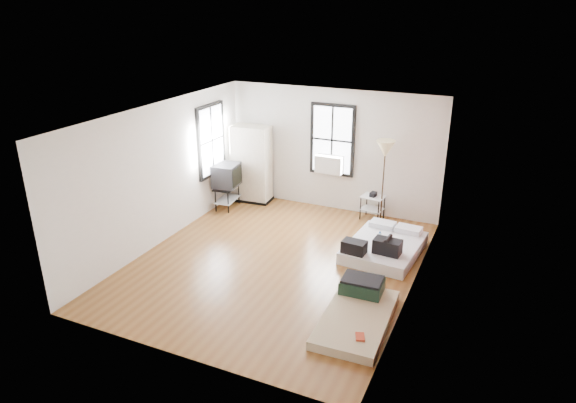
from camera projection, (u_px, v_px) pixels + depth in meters
The scene contains 8 objects.
ground at pixel (276, 262), 9.65m from camera, with size 6.00×6.00×0.00m, color brown.
room_shell at pixel (296, 171), 9.22m from camera, with size 5.02×6.02×2.80m.
mattress_main at pixel (384, 246), 9.92m from camera, with size 1.40×1.82×0.56m.
mattress_bare at pixel (358, 310), 7.95m from camera, with size 1.03×1.86×0.39m.
wardrobe at pixel (252, 164), 12.28m from camera, with size 0.97×0.60×1.85m.
side_table at pixel (373, 201), 11.38m from camera, with size 0.54×0.46×0.64m.
floor_lamp at pixel (385, 153), 10.80m from camera, with size 0.40×0.40×1.85m.
tv_stand at pixel (227, 177), 11.89m from camera, with size 0.60×0.80×1.07m.
Camera 1 is at (3.72, -7.69, 4.63)m, focal length 32.00 mm.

